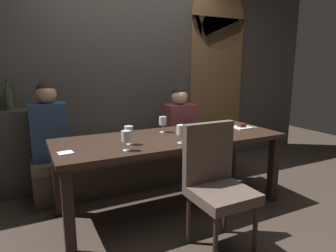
% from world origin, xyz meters
% --- Properties ---
extents(ground, '(9.00, 9.00, 0.00)m').
position_xyz_m(ground, '(0.00, 0.00, 0.00)').
color(ground, '#382D26').
extents(back_wall_tiled, '(6.00, 0.12, 3.00)m').
position_xyz_m(back_wall_tiled, '(0.00, 1.22, 1.50)').
color(back_wall_tiled, '#423D38').
rests_on(back_wall_tiled, ground).
extents(arched_door, '(0.90, 0.05, 2.55)m').
position_xyz_m(arched_door, '(1.35, 1.15, 1.36)').
color(arched_door, brown).
rests_on(arched_door, ground).
extents(dining_table, '(2.20, 0.84, 0.74)m').
position_xyz_m(dining_table, '(0.00, 0.00, 0.65)').
color(dining_table, black).
rests_on(dining_table, ground).
extents(banquette_bench, '(2.50, 0.44, 0.45)m').
position_xyz_m(banquette_bench, '(0.00, 0.70, 0.23)').
color(banquette_bench, '#40352A').
rests_on(banquette_bench, ground).
extents(chair_near_side, '(0.44, 0.44, 0.98)m').
position_xyz_m(chair_near_side, '(0.02, -0.72, 0.56)').
color(chair_near_side, '#302119').
rests_on(chair_near_side, ground).
extents(diner_redhead, '(0.36, 0.24, 0.81)m').
position_xyz_m(diner_redhead, '(-1.05, 0.71, 0.84)').
color(diner_redhead, navy).
rests_on(diner_redhead, banquette_bench).
extents(diner_bearded, '(0.36, 0.24, 0.72)m').
position_xyz_m(diner_bearded, '(0.46, 0.67, 0.79)').
color(diner_bearded, brown).
rests_on(diner_bearded, banquette_bench).
extents(wine_bottle_pale_label, '(0.08, 0.08, 0.33)m').
position_xyz_m(wine_bottle_pale_label, '(-1.39, 1.07, 1.07)').
color(wine_bottle_pale_label, '#384728').
rests_on(wine_bottle_pale_label, back_counter).
extents(wine_glass_end_left, '(0.08, 0.08, 0.16)m').
position_xyz_m(wine_glass_end_left, '(-0.54, -0.27, 0.85)').
color(wine_glass_end_left, silver).
rests_on(wine_glass_end_left, dining_table).
extents(wine_glass_center_back, '(0.08, 0.08, 0.16)m').
position_xyz_m(wine_glass_center_back, '(-0.04, -0.26, 0.85)').
color(wine_glass_center_back, silver).
rests_on(wine_glass_center_back, dining_table).
extents(wine_glass_far_left, '(0.08, 0.08, 0.16)m').
position_xyz_m(wine_glass_far_left, '(-0.46, -0.10, 0.86)').
color(wine_glass_far_left, silver).
rests_on(wine_glass_far_left, dining_table).
extents(wine_glass_near_right, '(0.08, 0.08, 0.16)m').
position_xyz_m(wine_glass_near_right, '(0.01, 0.20, 0.85)').
color(wine_glass_near_right, silver).
rests_on(wine_glass_near_right, dining_table).
extents(espresso_cup, '(0.12, 0.12, 0.06)m').
position_xyz_m(espresso_cup, '(0.53, -0.05, 0.77)').
color(espresso_cup, white).
rests_on(espresso_cup, dining_table).
extents(dessert_plate, '(0.19, 0.19, 0.05)m').
position_xyz_m(dessert_plate, '(0.89, 0.01, 0.75)').
color(dessert_plate, white).
rests_on(dessert_plate, dining_table).
extents(fork_on_table, '(0.06, 0.17, 0.01)m').
position_xyz_m(fork_on_table, '(1.02, 0.02, 0.74)').
color(fork_on_table, silver).
rests_on(fork_on_table, dining_table).
extents(folded_napkin, '(0.12, 0.11, 0.01)m').
position_xyz_m(folded_napkin, '(-0.99, -0.13, 0.74)').
color(folded_napkin, silver).
rests_on(folded_napkin, dining_table).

